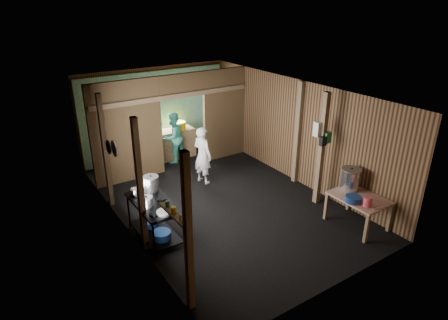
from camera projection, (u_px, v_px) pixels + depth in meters
floor at (219, 200)px, 9.10m from camera, size 4.50×7.00×0.00m
ceiling at (219, 91)px, 8.07m from camera, size 4.50×7.00×0.00m
wall_back at (155, 112)px, 11.28m from camera, size 4.50×0.00×2.60m
wall_front at (342, 219)px, 5.89m from camera, size 4.50×0.00×2.60m
wall_left at (121, 172)px, 7.45m from camera, size 0.00×7.00×2.60m
wall_right at (294, 131)px, 9.72m from camera, size 0.00×7.00×2.60m
partition_left at (127, 132)px, 9.61m from camera, size 1.85×0.10×2.60m
partition_right at (224, 114)px, 11.07m from camera, size 1.35×0.10×2.60m
partition_header at (182, 85)px, 10.01m from camera, size 1.30×0.10×0.60m
turquoise_panel at (156, 114)px, 11.25m from camera, size 4.40×0.06×2.50m
back_counter at (174, 144)px, 11.35m from camera, size 1.20×0.50×0.85m
wall_clock at (163, 91)px, 11.09m from camera, size 0.20×0.03×0.20m
post_left_a at (188, 236)px, 5.49m from camera, size 0.10×0.12×2.60m
post_left_b at (140, 187)px, 6.87m from camera, size 0.10×0.12×2.60m
post_left_c at (105, 152)px, 8.41m from camera, size 0.10×0.12×2.60m
post_right at (298, 134)px, 9.53m from camera, size 0.10×0.12×2.60m
post_free at (321, 150)px, 8.51m from camera, size 0.12×0.12×2.60m
cross_beam at (174, 96)px, 9.94m from camera, size 4.40×0.12×0.12m
pan_lid_big at (114, 149)px, 7.64m from camera, size 0.03×0.34×0.34m
pan_lid_small at (108, 147)px, 7.99m from camera, size 0.03×0.30×0.30m
wall_shelf at (174, 214)px, 5.85m from camera, size 0.14×0.80×0.03m
jar_white at (181, 217)px, 5.63m from camera, size 0.07×0.07×0.10m
jar_yellow at (174, 210)px, 5.82m from camera, size 0.08×0.08×0.10m
jar_green at (167, 204)px, 5.99m from camera, size 0.06×0.06×0.10m
bag_white at (319, 129)px, 8.36m from camera, size 0.22×0.15×0.32m
bag_green at (327, 137)px, 8.38m from camera, size 0.16×0.12×0.24m
bag_black at (323, 141)px, 8.32m from camera, size 0.14×0.10×0.20m
gas_range at (155, 220)px, 7.52m from camera, size 0.71×1.38×0.81m
prep_table at (357, 211)px, 8.00m from camera, size 0.81×1.11×0.66m
stove_pot_large at (151, 184)px, 7.76m from camera, size 0.37×0.37×0.32m
stove_pot_med at (146, 202)px, 7.18m from camera, size 0.30×0.30×0.22m
stove_saucepan at (135, 191)px, 7.65m from camera, size 0.19×0.19×0.11m
frying_pan at (164, 212)px, 6.97m from camera, size 0.44×0.58×0.07m
blue_tub_front at (162, 235)px, 7.37m from camera, size 0.35×0.35×0.14m
blue_tub_back at (151, 223)px, 7.77m from camera, size 0.30×0.30×0.12m
stock_pot at (350, 179)px, 8.11m from camera, size 0.42×0.42×0.49m
wash_basin at (353, 199)px, 7.67m from camera, size 0.34×0.34×0.12m
pink_bucket at (368, 202)px, 7.49m from camera, size 0.20×0.20×0.20m
knife at (380, 208)px, 7.45m from camera, size 0.30×0.09×0.01m
yellow_tub at (179, 125)px, 11.24m from camera, size 0.38×0.38×0.21m
cook at (203, 155)px, 9.69m from camera, size 0.49×0.62×1.48m
worker_back at (173, 138)px, 10.91m from camera, size 0.87×0.78×1.47m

